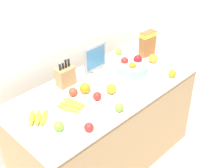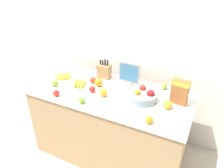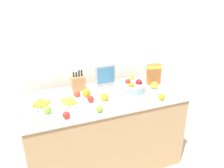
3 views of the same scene
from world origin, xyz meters
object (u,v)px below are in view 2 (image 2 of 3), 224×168
at_px(fruit_bowl, 142,96).
at_px(apple_front, 55,83).
at_px(apple_near_bananas, 82,100).
at_px(orange_mid_left, 167,105).
at_px(orange_front_center, 98,83).
at_px(banana_bunch_right, 79,83).
at_px(knife_block, 104,71).
at_px(apple_rear, 164,86).
at_px(cereal_box, 180,91).
at_px(apple_leftmost, 92,89).
at_px(apple_rightmost, 56,93).
at_px(banana_bunch_left, 63,76).
at_px(apple_by_knife_block, 93,80).
at_px(small_monitor, 129,73).
at_px(orange_back_center, 103,92).
at_px(orange_near_bowl, 149,120).

distance_m(fruit_bowl, apple_front, 0.96).
height_order(apple_near_bananas, orange_mid_left, orange_mid_left).
xyz_separation_m(apple_front, orange_front_center, (0.42, 0.21, 0.01)).
bearing_deg(fruit_bowl, banana_bunch_right, -178.40).
xyz_separation_m(knife_block, orange_mid_left, (0.81, -0.28, -0.04)).
bearing_deg(apple_rear, cereal_box, -47.01).
bearing_deg(fruit_bowl, apple_front, -170.32).
xyz_separation_m(knife_block, apple_leftmost, (0.04, -0.34, -0.05)).
xyz_separation_m(apple_front, orange_mid_left, (1.20, 0.13, 0.01)).
bearing_deg(orange_mid_left, apple_leftmost, -175.98).
height_order(apple_rear, apple_rightmost, apple_rear).
bearing_deg(banana_bunch_right, banana_bunch_left, 167.70).
xyz_separation_m(apple_by_knife_block, orange_front_center, (0.09, -0.04, 0.01)).
height_order(banana_bunch_right, apple_leftmost, apple_leftmost).
height_order(knife_block, apple_front, knife_block).
xyz_separation_m(apple_near_bananas, orange_mid_left, (0.75, 0.28, 0.01)).
bearing_deg(apple_rear, small_monitor, -169.45).
relative_size(knife_block, apple_front, 3.61).
bearing_deg(cereal_box, apple_near_bananas, -147.22).
distance_m(cereal_box, orange_back_center, 0.74).
bearing_deg(orange_mid_left, small_monitor, 151.57).
height_order(small_monitor, apple_by_knife_block, small_monitor).
height_order(fruit_bowl, orange_near_bowl, fruit_bowl).
bearing_deg(orange_back_center, banana_bunch_left, 166.71).
xyz_separation_m(banana_bunch_left, apple_near_bananas, (0.48, -0.35, 0.01)).
relative_size(apple_near_bananas, orange_front_center, 0.79).
relative_size(small_monitor, banana_bunch_left, 1.22).
bearing_deg(orange_mid_left, knife_block, 160.60).
relative_size(cereal_box, apple_front, 3.27).
xyz_separation_m(banana_bunch_right, apple_rightmost, (-0.08, -0.29, 0.01)).
distance_m(small_monitor, apple_rear, 0.40).
xyz_separation_m(banana_bunch_right, orange_front_center, (0.20, 0.07, 0.02)).
bearing_deg(small_monitor, banana_bunch_right, -152.61).
bearing_deg(banana_bunch_right, small_monitor, 27.39).
bearing_deg(apple_rear, orange_front_center, -159.00).
distance_m(apple_leftmost, orange_near_bowl, 0.72).
xyz_separation_m(apple_leftmost, apple_front, (-0.43, -0.07, 0.00)).
bearing_deg(knife_block, cereal_box, -9.67).
xyz_separation_m(banana_bunch_left, apple_by_knife_block, (0.37, 0.05, 0.02)).
height_order(banana_bunch_right, orange_back_center, orange_back_center).
bearing_deg(orange_front_center, banana_bunch_left, -178.61).
distance_m(banana_bunch_left, apple_rightmost, 0.39).
distance_m(small_monitor, banana_bunch_left, 0.78).
bearing_deg(apple_near_bananas, banana_bunch_left, 144.20).
bearing_deg(apple_rightmost, cereal_box, 20.03).
xyz_separation_m(banana_bunch_left, orange_back_center, (0.61, -0.14, 0.02)).
distance_m(banana_bunch_right, apple_rear, 0.92).
distance_m(fruit_bowl, orange_front_center, 0.52).
distance_m(knife_block, orange_mid_left, 0.86).
height_order(apple_front, apple_by_knife_block, apple_front).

